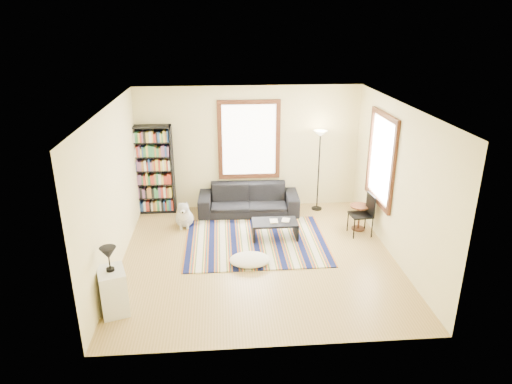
{
  "coord_description": "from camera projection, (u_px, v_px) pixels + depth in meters",
  "views": [
    {
      "loc": [
        -0.64,
        -7.47,
        4.16
      ],
      "look_at": [
        0.0,
        0.5,
        1.1
      ],
      "focal_mm": 32.0,
      "sensor_mm": 36.0,
      "label": 1
    }
  ],
  "objects": [
    {
      "name": "book_b",
      "position": [
        282.0,
        220.0,
        9.15
      ],
      "size": [
        0.2,
        0.24,
        0.02
      ],
      "primitive_type": "imported",
      "rotation": [
        0.0,
        0.0,
        -0.28
      ],
      "color": "beige",
      "rests_on": "coffee_table"
    },
    {
      "name": "coffee_table",
      "position": [
        275.0,
        230.0,
        9.16
      ],
      "size": [
        0.91,
        0.52,
        0.36
      ],
      "primitive_type": "cube",
      "rotation": [
        0.0,
        0.0,
        0.02
      ],
      "color": "black",
      "rests_on": "floor"
    },
    {
      "name": "ceiling",
      "position": [
        258.0,
        103.0,
        7.47
      ],
      "size": [
        5.0,
        5.0,
        0.1
      ],
      "primitive_type": "cube",
      "color": "white",
      "rests_on": "floor"
    },
    {
      "name": "table_lamp",
      "position": [
        109.0,
        259.0,
        6.6
      ],
      "size": [
        0.29,
        0.29,
        0.38
      ],
      "primitive_type": null,
      "rotation": [
        0.0,
        0.0,
        -0.24
      ],
      "color": "black",
      "rests_on": "white_cabinet"
    },
    {
      "name": "dog",
      "position": [
        184.0,
        213.0,
        9.64
      ],
      "size": [
        0.43,
        0.6,
        0.6
      ],
      "primitive_type": null,
      "rotation": [
        0.0,
        0.0,
        0.0
      ],
      "color": "silver",
      "rests_on": "floor"
    },
    {
      "name": "floor_cushion",
      "position": [
        250.0,
        260.0,
        8.2
      ],
      "size": [
        0.77,
        0.6,
        0.19
      ],
      "primitive_type": "ellipsoid",
      "rotation": [
        0.0,
        0.0,
        0.06
      ],
      "color": "silver",
      "rests_on": "floor"
    },
    {
      "name": "side_table",
      "position": [
        359.0,
        217.0,
        9.5
      ],
      "size": [
        0.52,
        0.52,
        0.54
      ],
      "primitive_type": "cylinder",
      "rotation": [
        0.0,
        0.0,
        -0.38
      ],
      "color": "#4F2713",
      "rests_on": "floor"
    },
    {
      "name": "folding_chair",
      "position": [
        361.0,
        215.0,
        9.23
      ],
      "size": [
        0.45,
        0.43,
        0.86
      ],
      "primitive_type": "cube",
      "rotation": [
        0.0,
        0.0,
        0.09
      ],
      "color": "black",
      "rests_on": "floor"
    },
    {
      "name": "bookshelf",
      "position": [
        153.0,
        170.0,
        10.14
      ],
      "size": [
        0.9,
        0.3,
        2.0
      ],
      "primitive_type": "cube",
      "color": "black",
      "rests_on": "floor"
    },
    {
      "name": "wall_front",
      "position": [
        276.0,
        257.0,
        5.62
      ],
      "size": [
        5.0,
        0.1,
        2.8
      ],
      "primitive_type": "cube",
      "color": "#F6E6A6",
      "rests_on": "floor"
    },
    {
      "name": "wall_back",
      "position": [
        249.0,
        148.0,
        10.37
      ],
      "size": [
        5.0,
        0.1,
        2.8
      ],
      "primitive_type": "cube",
      "color": "#F6E6A6",
      "rests_on": "floor"
    },
    {
      "name": "rug",
      "position": [
        256.0,
        242.0,
        9.04
      ],
      "size": [
        2.77,
        2.22,
        0.02
      ],
      "primitive_type": "cube",
      "color": "#0B1139",
      "rests_on": "floor"
    },
    {
      "name": "floor_lamp",
      "position": [
        319.0,
        171.0,
        10.28
      ],
      "size": [
        0.4,
        0.4,
        1.86
      ],
      "primitive_type": null,
      "rotation": [
        0.0,
        0.0,
        0.42
      ],
      "color": "black",
      "rests_on": "floor"
    },
    {
      "name": "white_cabinet",
      "position": [
        113.0,
        291.0,
        6.8
      ],
      "size": [
        0.52,
        0.59,
        0.7
      ],
      "primitive_type": "cube",
      "rotation": [
        0.0,
        0.0,
        0.32
      ],
      "color": "silver",
      "rests_on": "floor"
    },
    {
      "name": "wall_left",
      "position": [
        110.0,
        190.0,
        7.8
      ],
      "size": [
        0.1,
        5.0,
        2.8
      ],
      "primitive_type": "cube",
      "color": "#F6E6A6",
      "rests_on": "floor"
    },
    {
      "name": "floor",
      "position": [
        258.0,
        259.0,
        8.51
      ],
      "size": [
        5.0,
        5.0,
        0.1
      ],
      "primitive_type": "cube",
      "color": "tan",
      "rests_on": "ground"
    },
    {
      "name": "window_right",
      "position": [
        381.0,
        159.0,
        8.85
      ],
      "size": [
        0.06,
        1.2,
        1.6
      ],
      "primitive_type": "cube",
      "color": "white",
      "rests_on": "wall_right"
    },
    {
      "name": "sofa",
      "position": [
        249.0,
        200.0,
        10.28
      ],
      "size": [
        2.26,
        0.96,
        0.65
      ],
      "primitive_type": "imported",
      "rotation": [
        0.0,
        0.0,
        -0.04
      ],
      "color": "black",
      "rests_on": "floor"
    },
    {
      "name": "wall_right",
      "position": [
        400.0,
        182.0,
        8.18
      ],
      "size": [
        0.1,
        5.0,
        2.8
      ],
      "primitive_type": "cube",
      "color": "#F6E6A6",
      "rests_on": "floor"
    },
    {
      "name": "book_a",
      "position": [
        270.0,
        221.0,
        9.09
      ],
      "size": [
        0.17,
        0.22,
        0.02
      ],
      "primitive_type": "imported",
      "rotation": [
        0.0,
        0.0,
        -0.04
      ],
      "color": "beige",
      "rests_on": "coffee_table"
    },
    {
      "name": "window_back",
      "position": [
        249.0,
        140.0,
        10.22
      ],
      "size": [
        1.2,
        0.06,
        1.6
      ],
      "primitive_type": "cube",
      "color": "white",
      "rests_on": "wall_back"
    }
  ]
}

